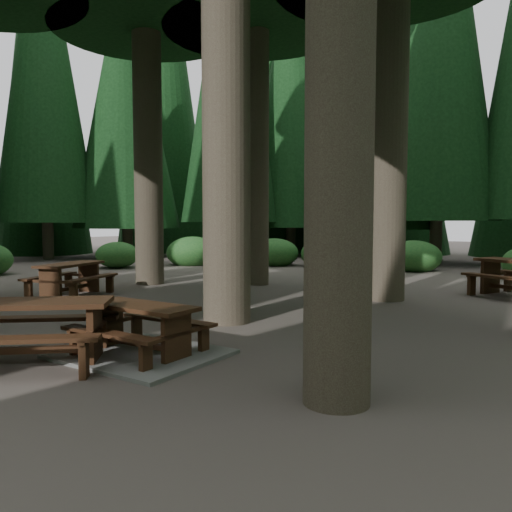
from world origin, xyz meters
The scene contains 5 objects.
ground centered at (0.00, 0.00, 0.00)m, with size 80.00×80.00×0.00m, color #504741.
picnic_table_a centered at (1.12, -2.26, 0.22)m, with size 2.09×1.74×0.69m.
picnic_table_b centered at (-4.19, 0.79, 0.52)m, with size 1.89×2.14×0.79m.
picnic_table_e centered at (0.28, -3.25, 0.53)m, with size 2.39×2.32×0.81m.
shrub_ring centered at (0.70, 0.75, 0.40)m, with size 23.86×24.64×1.49m.
Camera 1 is at (5.84, -7.00, 1.79)m, focal length 35.00 mm.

